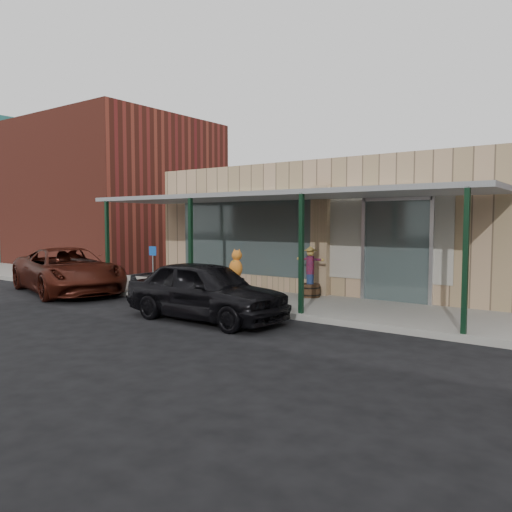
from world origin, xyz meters
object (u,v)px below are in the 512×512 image
Objects in this scene: handicap_sign at (153,262)px; parked_sedan at (206,290)px; car_maroon at (68,270)px; barrel_pumpkin at (217,285)px; barrel_scarecrow at (310,280)px.

handicap_sign is 0.33× the size of parked_sedan.
handicap_sign is 0.26× the size of car_maroon.
handicap_sign reaches higher than barrel_pumpkin.
parked_sedan is at bearing -53.64° from barrel_pumpkin.
barrel_scarecrow is 7.97m from car_maroon.
barrel_scarecrow is 5.07m from handicap_sign.
barrel_scarecrow is 0.28× the size of car_maroon.
car_maroon is at bearing -159.33° from handicap_sign.
parked_sedan is 6.73m from car_maroon.
barrel_scarecrow reaches higher than barrel_pumpkin.
parked_sedan is (4.09, -2.05, -0.34)m from handicap_sign.
barrel_pumpkin is 2.24m from handicap_sign.
handicap_sign is at bearing 64.11° from parked_sedan.
parked_sedan is (-0.66, -3.78, 0.07)m from barrel_scarecrow.
barrel_scarecrow is at bearing 13.71° from handicap_sign.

